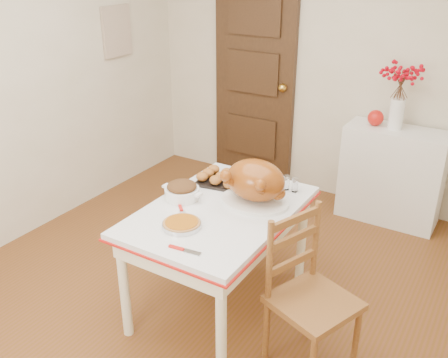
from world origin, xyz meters
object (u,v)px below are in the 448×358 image
Objects in this scene: sideboard at (392,175)px; chair_oak at (314,299)px; turkey_platter at (255,182)px; pumpkin_pie at (182,223)px; kitchen_table at (220,259)px.

chair_oak is at bearing -87.39° from sideboard.
sideboard is at bearing 66.23° from turkey_platter.
turkey_platter is 0.54m from pumpkin_pie.
pumpkin_pie is (-0.78, -0.12, 0.29)m from chair_oak.
sideboard is at bearing 71.71° from pumpkin_pie.
kitchen_table is 1.32× the size of chair_oak.
turkey_platter is (0.15, 0.18, 0.51)m from kitchen_table.
sideboard is 1.98m from chair_oak.
sideboard is at bearing 70.75° from kitchen_table.
turkey_platter is (-0.57, 0.37, 0.41)m from chair_oak.
chair_oak is at bearing -40.10° from turkey_platter.
kitchen_table is at bearing 96.18° from chair_oak.
pumpkin_pie is at bearing 119.32° from chair_oak.
chair_oak is (0.09, -1.97, 0.05)m from sideboard.
sideboard is 1.88× the size of turkey_platter.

